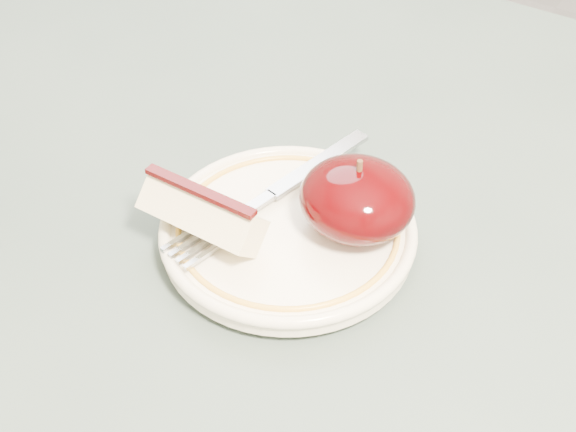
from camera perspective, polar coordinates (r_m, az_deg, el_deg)
The scene contains 5 objects.
table at distance 0.62m, azimuth -0.96°, elevation -9.03°, with size 0.90×0.90×0.75m.
plate at distance 0.56m, azimuth -0.00°, elevation -1.05°, with size 0.18×0.18×0.02m.
apple_half at distance 0.54m, azimuth 4.93°, elevation 1.24°, with size 0.08×0.08×0.06m.
apple_wedge at distance 0.54m, azimuth -6.14°, elevation 0.19°, with size 0.09×0.04×0.04m.
fork at distance 0.57m, azimuth -1.28°, elevation 1.47°, with size 0.06×0.19×0.00m.
Camera 1 is at (0.22, -0.32, 1.15)m, focal length 50.00 mm.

